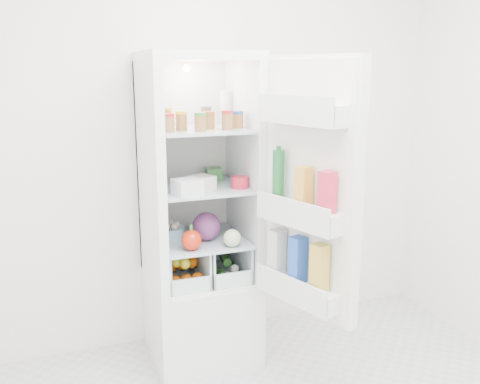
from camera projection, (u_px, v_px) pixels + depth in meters
name	position (u px, v px, depth m)	size (l,w,h in m)	color
room_walls	(345.00, 102.00, 1.90)	(3.02, 3.02, 2.61)	white
refrigerator	(198.00, 248.00, 3.18)	(0.60, 0.60, 1.80)	white
shelf_low	(201.00, 239.00, 3.11)	(0.49, 0.53, 0.01)	#A9BBC6
shelf_mid	(200.00, 187.00, 3.04)	(0.49, 0.53, 0.01)	#A9BBC6
shelf_top	(199.00, 129.00, 2.96)	(0.49, 0.53, 0.01)	#A9BBC6
crisper_left	(181.00, 263.00, 3.09)	(0.23, 0.46, 0.22)	silver
crisper_right	(221.00, 258.00, 3.18)	(0.23, 0.46, 0.22)	silver
condiment_jars	(200.00, 121.00, 2.90)	(0.46, 0.34, 0.08)	#B21919
squeeze_bottle	(225.00, 108.00, 3.14)	(0.06, 0.06, 0.19)	white
tub_white	(187.00, 187.00, 2.81)	(0.13, 0.13, 0.09)	silver
tub_cream	(201.00, 182.00, 2.96)	(0.12, 0.12, 0.07)	beige
tin_red	(240.00, 182.00, 2.98)	(0.10, 0.10, 0.06)	red
tub_green	(214.00, 174.00, 3.21)	(0.09, 0.12, 0.07)	#3C833B
red_cabbage	(206.00, 226.00, 3.05)	(0.16, 0.16, 0.16)	#521C50
bell_pepper	(191.00, 240.00, 2.89)	(0.11, 0.11, 0.11)	red
mushroom_bowl	(171.00, 233.00, 3.08)	(0.15, 0.15, 0.07)	#8EBCD4
salad_bag	(232.00, 238.00, 2.94)	(0.10, 0.10, 0.10)	#B4C997
citrus_pile	(182.00, 269.00, 3.07)	(0.20, 0.31, 0.16)	#E9600C
veg_pile	(222.00, 265.00, 3.19)	(0.16, 0.30, 0.10)	#1C4C19
fridge_door	(308.00, 196.00, 2.65)	(0.33, 0.59, 1.30)	white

